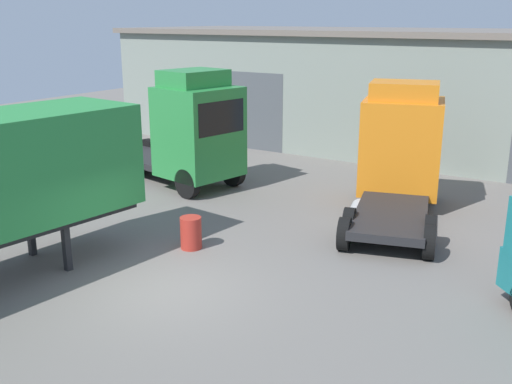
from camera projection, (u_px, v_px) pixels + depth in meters
ground_plane at (163, 290)px, 13.79m from camera, size 60.00×60.00×0.00m
warehouse_building at (421, 90)px, 27.98m from camera, size 29.99×9.42×5.49m
tractor_unit_orange at (400, 151)px, 19.21m from camera, size 4.11×6.76×4.09m
tractor_unit_green at (190, 132)px, 21.71m from camera, size 6.76×3.69×4.27m
oil_drum at (191, 233)px, 16.17m from camera, size 0.58×0.58×0.88m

